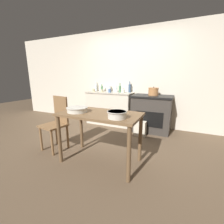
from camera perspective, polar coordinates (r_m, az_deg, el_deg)
name	(u,v)px	position (r m, az deg, el deg)	size (l,w,h in m)	color
ground_plane	(104,145)	(3.05, -3.13, -12.41)	(14.00, 14.00, 0.00)	brown
wall_back	(130,78)	(4.21, 6.99, 12.59)	(8.00, 0.07, 2.55)	beige
counter_cabinet	(110,108)	(4.23, -0.92, 1.49)	(1.29, 0.51, 0.91)	beige
stove	(151,113)	(3.81, 14.80, -0.46)	(0.94, 0.66, 0.88)	#38332D
work_table	(100,121)	(2.27, -4.65, -3.29)	(1.22, 0.66, 0.80)	brown
chair	(57,122)	(2.94, -20.31, -3.43)	(0.46, 0.46, 0.97)	olive
flour_sack	(140,128)	(3.50, 10.63, -6.18)	(0.26, 0.18, 0.33)	beige
stock_pot	(153,91)	(3.77, 15.46, 7.56)	(0.25, 0.25, 0.21)	#B77A47
mixing_bowl_large	(117,114)	(1.95, 1.88, -0.87)	(0.26, 0.26, 0.09)	silver
mixing_bowl_small	(77,109)	(2.35, -13.11, 1.00)	(0.32, 0.32, 0.07)	silver
bottle_far_left	(102,89)	(4.35, -3.89, 8.88)	(0.07, 0.07, 0.21)	#517F5B
bottle_left	(96,87)	(4.54, -6.09, 9.43)	(0.06, 0.06, 0.29)	silver
bottle_mid_left	(116,89)	(4.16, 1.63, 8.69)	(0.07, 0.07, 0.20)	silver
bottle_center_left	(110,89)	(4.30, -0.94, 8.88)	(0.07, 0.07, 0.21)	silver
bottle_center	(120,89)	(4.07, 3.04, 8.82)	(0.07, 0.07, 0.25)	#517F5B
bottle_center_right	(130,88)	(4.09, 6.74, 9.02)	(0.07, 0.07, 0.30)	#3D5675
cup_mid_right	(123,91)	(3.98, 4.17, 7.96)	(0.09, 0.09, 0.09)	silver
cup_right	(94,90)	(4.22, -6.99, 8.21)	(0.08, 0.08, 0.09)	beige
cup_far_right	(110,91)	(4.05, -0.91, 8.11)	(0.08, 0.08, 0.09)	#4C6B99
cup_end_right	(102,91)	(4.13, -3.88, 8.06)	(0.09, 0.09, 0.08)	beige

